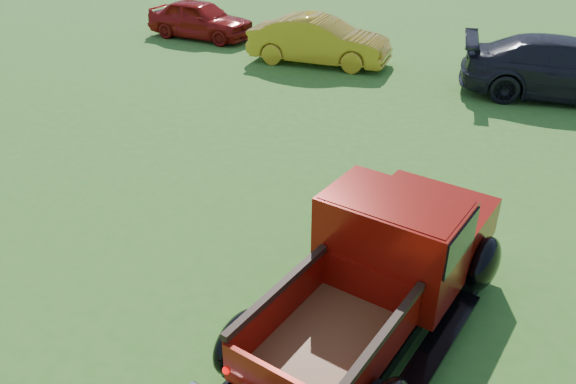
{
  "coord_description": "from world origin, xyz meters",
  "views": [
    {
      "loc": [
        2.99,
        -6.03,
        4.86
      ],
      "look_at": [
        0.08,
        0.2,
        0.97
      ],
      "focal_mm": 35.0,
      "sensor_mm": 36.0,
      "label": 1
    }
  ],
  "objects_px": {
    "show_car_grey": "(567,69)",
    "show_car_yellow": "(319,41)",
    "show_car_red": "(200,19)",
    "pickup_truck": "(389,262)"
  },
  "relations": [
    {
      "from": "pickup_truck",
      "to": "show_car_red",
      "type": "xyz_separation_m",
      "value": [
        -9.69,
        10.85,
        -0.16
      ]
    },
    {
      "from": "pickup_truck",
      "to": "show_car_grey",
      "type": "relative_size",
      "value": 0.94
    },
    {
      "from": "show_car_red",
      "to": "show_car_grey",
      "type": "distance_m",
      "value": 11.47
    },
    {
      "from": "show_car_red",
      "to": "show_car_grey",
      "type": "xyz_separation_m",
      "value": [
        11.4,
        -1.23,
        0.09
      ]
    },
    {
      "from": "show_car_red",
      "to": "show_car_grey",
      "type": "bearing_deg",
      "value": -93.41
    },
    {
      "from": "show_car_yellow",
      "to": "show_car_grey",
      "type": "xyz_separation_m",
      "value": [
        6.62,
        -0.14,
        0.05
      ]
    },
    {
      "from": "show_car_red",
      "to": "pickup_truck",
      "type": "bearing_deg",
      "value": -135.47
    },
    {
      "from": "show_car_yellow",
      "to": "show_car_grey",
      "type": "height_order",
      "value": "show_car_grey"
    },
    {
      "from": "show_car_grey",
      "to": "show_car_yellow",
      "type": "bearing_deg",
      "value": 79.1
    },
    {
      "from": "show_car_yellow",
      "to": "show_car_grey",
      "type": "relative_size",
      "value": 0.82
    }
  ]
}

